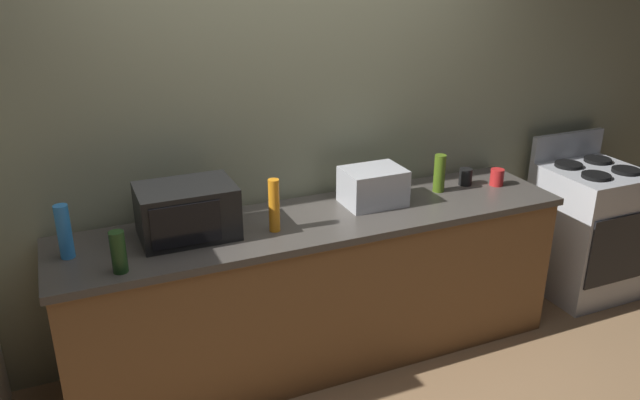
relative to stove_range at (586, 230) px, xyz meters
The scene contains 12 objects.
ground_plane 2.09m from the stove_range, 168.70° to the right, with size 8.00×8.00×0.00m, color #93704C.
back_wall 2.23m from the stove_range, 168.41° to the left, with size 6.40×0.10×2.70m, color gray.
counter_run 2.00m from the stove_range, behind, with size 2.84×0.64×0.90m.
stove_range is the anchor object (origin of this frame).
microwave 2.77m from the stove_range, behind, with size 0.48×0.35×0.27m.
toaster_oven 1.73m from the stove_range, behind, with size 0.34×0.26×0.21m, color #B7BABF.
bottle_dish_soap 2.36m from the stove_range, behind, with size 0.06×0.06×0.28m, color orange.
bottle_wine 3.13m from the stove_range, behind, with size 0.07×0.07×0.20m, color #1E3F19.
bottle_spray_cleaner 3.34m from the stove_range, behind, with size 0.07×0.07×0.27m, color #338CE5.
bottle_olive_oil 1.31m from the stove_range, behind, with size 0.07×0.07×0.23m, color #4C6B19.
mug_red 0.94m from the stove_range, behind, with size 0.08×0.08×0.10m, color red.
mug_black 1.10m from the stove_range, behind, with size 0.08×0.08×0.10m, color black.
Camera 1 is at (-1.24, -2.47, 2.26)m, focal length 35.11 mm.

